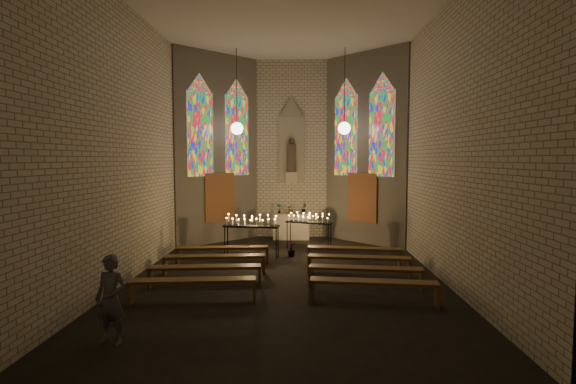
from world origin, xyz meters
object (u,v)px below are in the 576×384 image
at_px(votive_stand_left, 251,223).
at_px(visitor, 111,299).
at_px(altar, 291,226).
at_px(aisle_flower_pot, 291,249).
at_px(votive_stand_right, 309,220).

height_order(votive_stand_left, visitor, visitor).
bearing_deg(votive_stand_left, visitor, -96.77).
xyz_separation_m(altar, visitor, (-2.81, -10.02, 0.26)).
height_order(altar, aisle_flower_pot, altar).
height_order(altar, visitor, visitor).
distance_m(votive_stand_left, votive_stand_right, 2.37).
relative_size(votive_stand_left, visitor, 1.18).
xyz_separation_m(aisle_flower_pot, visitor, (-2.88, -6.87, 0.52)).
relative_size(votive_stand_left, votive_stand_right, 1.10).
distance_m(votive_stand_right, visitor, 8.83).
distance_m(votive_stand_left, visitor, 6.83).
bearing_deg(altar, aisle_flower_pot, -88.70).
bearing_deg(altar, votive_stand_right, -70.93).
relative_size(altar, aisle_flower_pot, 2.95).
height_order(aisle_flower_pot, votive_stand_left, votive_stand_left).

